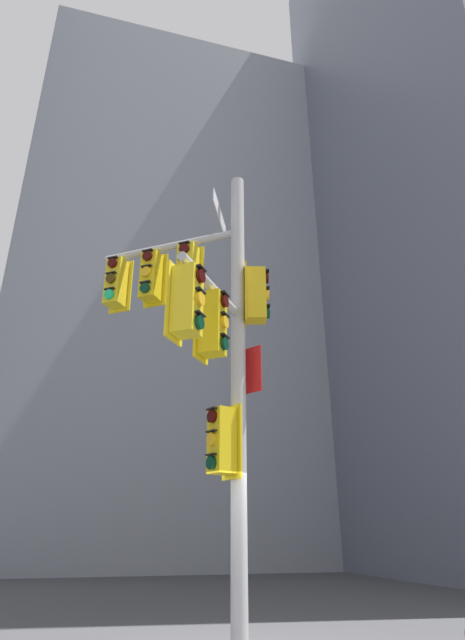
{
  "coord_description": "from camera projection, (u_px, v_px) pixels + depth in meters",
  "views": [
    {
      "loc": [
        -2.24,
        -7.75,
        1.63
      ],
      "look_at": [
        -0.14,
        -0.15,
        5.01
      ],
      "focal_mm": 28.1,
      "sensor_mm": 36.0,
      "label": 1
    }
  ],
  "objects": [
    {
      "name": "signal_pole_assembly",
      "position": [
        204.0,
        332.0,
        8.58
      ],
      "size": [
        2.97,
        3.65,
        8.1
      ],
      "color": "#B2B2B5",
      "rests_on": "ground"
    },
    {
      "name": "building_mid_block",
      "position": [
        165.0,
        309.0,
        35.78
      ],
      "size": [
        17.99,
        17.99,
        32.88
      ],
      "primitive_type": "cube",
      "color": "#9399A3",
      "rests_on": "ground"
    }
  ]
}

